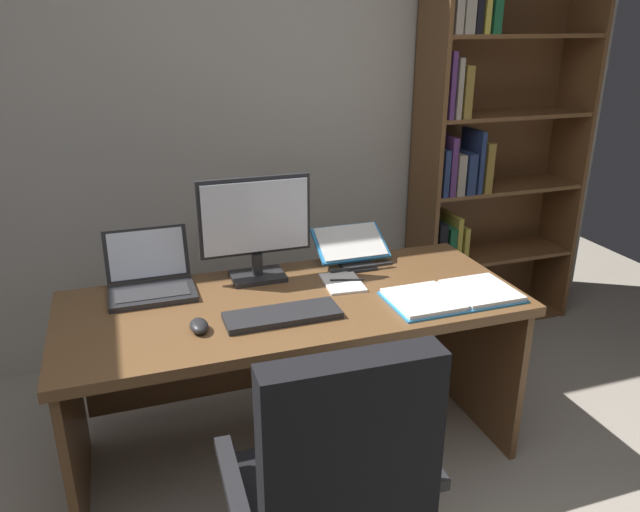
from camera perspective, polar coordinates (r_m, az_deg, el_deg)
wall_back at (r=3.25m, az=-8.14°, el=13.93°), size 4.61×0.12×2.67m
desk at (r=2.52m, az=-2.94°, el=-7.26°), size 1.77×0.75×0.72m
bookshelf at (r=3.60m, az=14.84°, el=8.98°), size 0.97×0.33×2.08m
office_chair at (r=1.91m, az=1.44°, el=-22.53°), size 0.62×0.60×0.98m
monitor at (r=2.49m, az=-6.04°, el=2.53°), size 0.46×0.16×0.43m
laptop at (r=2.50m, az=-15.56°, el=-2.17°), size 0.33×0.30×0.23m
keyboard at (r=2.22m, az=-3.52°, el=-5.55°), size 0.42×0.15×0.02m
computer_mouse at (r=2.17m, az=-11.24°, el=-6.41°), size 0.06×0.10×0.04m
reading_stand_with_book at (r=2.71m, az=2.98°, el=0.89°), size 0.32×0.25×0.14m
open_binder at (r=2.42m, az=12.27°, el=-3.65°), size 0.52×0.28×0.02m
notepad at (r=2.50m, az=2.11°, el=-2.50°), size 0.17×0.22×0.01m
pen at (r=2.50m, az=2.54°, el=-2.25°), size 0.14×0.05×0.01m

